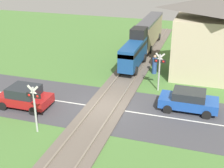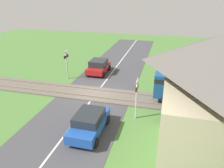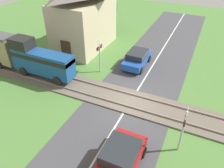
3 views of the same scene
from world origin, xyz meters
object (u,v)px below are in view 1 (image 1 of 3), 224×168
car_near_crossing (25,96)px  car_far_side (189,100)px  station_building (219,40)px  pedestrian_by_station (155,65)px  train (144,37)px  crossing_signal_west_approach (34,103)px  crossing_signal_east_approach (159,67)px

car_near_crossing → car_far_side: size_ratio=0.93×
station_building → pedestrian_by_station: size_ratio=4.53×
train → station_building: 8.40m
car_far_side → pedestrian_by_station: bearing=119.5°
crossing_signal_west_approach → pedestrian_by_station: 12.67m
train → crossing_signal_east_approach: bearing=-70.3°
crossing_signal_west_approach → station_building: station_building is taller
crossing_signal_west_approach → crossing_signal_east_approach: 10.06m
train → station_building: (7.04, -4.33, 1.51)m
car_near_crossing → car_far_side: bearing=14.9°
crossing_signal_west_approach → car_far_side: bearing=33.2°
car_near_crossing → car_far_side: (10.86, 2.88, -0.02)m
pedestrian_by_station → crossing_signal_west_approach: bearing=-113.2°
car_far_side → train: bearing=116.7°
train → crossing_signal_west_approach: 16.65m
pedestrian_by_station → station_building: bearing=5.1°
car_near_crossing → pedestrian_by_station: (7.40, 8.97, -0.01)m
car_near_crossing → train: bearing=68.6°
crossing_signal_west_approach → crossing_signal_east_approach: size_ratio=1.00×
car_near_crossing → station_building: size_ratio=0.47×
car_far_side → crossing_signal_east_approach: crossing_signal_east_approach is taller
car_far_side → crossing_signal_west_approach: 10.13m
train → pedestrian_by_station: bearing=-67.2°
crossing_signal_west_approach → pedestrian_by_station: size_ratio=1.80×
crossing_signal_east_approach → pedestrian_by_station: (-0.95, 3.46, -1.19)m
car_near_crossing → station_building: (12.44, 9.43, 2.60)m
car_far_side → pedestrian_by_station: pedestrian_by_station is taller
train → car_far_side: bearing=-63.3°
car_far_side → pedestrian_by_station: 7.00m
crossing_signal_east_approach → pedestrian_by_station: crossing_signal_east_approach is taller
station_building → pedestrian_by_station: station_building is taller
train → pedestrian_by_station: 5.30m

